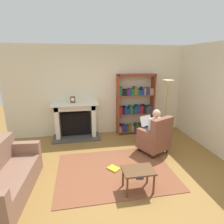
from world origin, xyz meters
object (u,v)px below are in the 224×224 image
at_px(mantel_clock, 73,100).
at_px(sofa_floral, 4,179).
at_px(armchair_reading, 156,138).
at_px(fireplace, 76,119).
at_px(floor_lamp, 168,89).
at_px(seated_reader, 152,129).
at_px(bookshelf, 136,106).
at_px(side_table, 138,173).

relative_size(mantel_clock, sofa_floral, 0.10).
height_order(mantel_clock, sofa_floral, mantel_clock).
xyz_separation_m(mantel_clock, armchair_reading, (1.99, -1.30, -0.76)).
xyz_separation_m(armchair_reading, sofa_floral, (-3.15, -0.96, -0.10)).
bearing_deg(mantel_clock, fireplace, 63.54).
xyz_separation_m(armchair_reading, floor_lamp, (0.69, 0.94, 1.04)).
bearing_deg(seated_reader, bookshelf, -114.34).
height_order(fireplace, mantel_clock, mantel_clock).
bearing_deg(fireplace, mantel_clock, -116.46).
relative_size(mantel_clock, seated_reader, 0.15).
relative_size(fireplace, armchair_reading, 1.40).
height_order(fireplace, seated_reader, seated_reader).
distance_m(bookshelf, side_table, 2.86).
height_order(bookshelf, floor_lamp, bookshelf).
bearing_deg(mantel_clock, sofa_floral, -117.24).
distance_m(side_table, floor_lamp, 2.91).
bearing_deg(seated_reader, floor_lamp, -157.56).
height_order(side_table, floor_lamp, floor_lamp).
height_order(armchair_reading, sofa_floral, armchair_reading).
distance_m(armchair_reading, sofa_floral, 3.30).
xyz_separation_m(mantel_clock, seated_reader, (1.94, -1.20, -0.56)).
height_order(mantel_clock, floor_lamp, floor_lamp).
height_order(armchair_reading, side_table, armchair_reading).
distance_m(fireplace, mantel_clock, 0.61).
bearing_deg(floor_lamp, armchair_reading, -126.50).
bearing_deg(armchair_reading, seated_reader, -90.00).
xyz_separation_m(bookshelf, floor_lamp, (0.78, -0.50, 0.58)).
bearing_deg(floor_lamp, bookshelf, 147.27).
xyz_separation_m(mantel_clock, side_table, (1.14, -2.56, -0.82)).
relative_size(bookshelf, armchair_reading, 1.92).
xyz_separation_m(seated_reader, sofa_floral, (-3.10, -1.06, -0.30)).
relative_size(sofa_floral, floor_lamp, 1.02).
bearing_deg(armchair_reading, fireplace, -61.57).
relative_size(armchair_reading, sofa_floral, 0.55).
bearing_deg(side_table, mantel_clock, 113.87).
distance_m(mantel_clock, side_table, 2.92).
bearing_deg(mantel_clock, bookshelf, 4.07).
xyz_separation_m(bookshelf, side_table, (-0.77, -2.70, -0.52)).
relative_size(bookshelf, sofa_floral, 1.06).
bearing_deg(mantel_clock, floor_lamp, -7.72).
distance_m(seated_reader, side_table, 1.61).
xyz_separation_m(fireplace, side_table, (1.09, -2.66, -0.22)).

